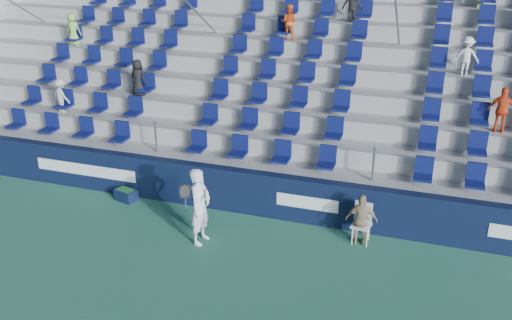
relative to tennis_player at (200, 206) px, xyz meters
The scene contains 7 objects.
ground 1.83m from the tennis_player, 62.01° to the right, with size 70.00×70.00×0.00m, color #307154.
sponsor_wall 1.95m from the tennis_player, 67.42° to the left, with size 24.00×0.32×1.20m.
grandstand 7.00m from the tennis_player, 83.89° to the left, with size 24.00×8.17×6.63m.
tennis_player is the anchor object (origin of this frame).
line_judge_chair 3.91m from the tennis_player, 19.11° to the left, with size 0.50×0.51×0.99m.
line_judge 3.86m from the tennis_player, 16.95° to the left, with size 0.75×0.31×1.29m, color tan.
ball_bin 3.27m from the tennis_player, 154.44° to the left, with size 0.66×0.52×0.33m.
Camera 1 is at (4.29, -9.59, 7.26)m, focal length 40.00 mm.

